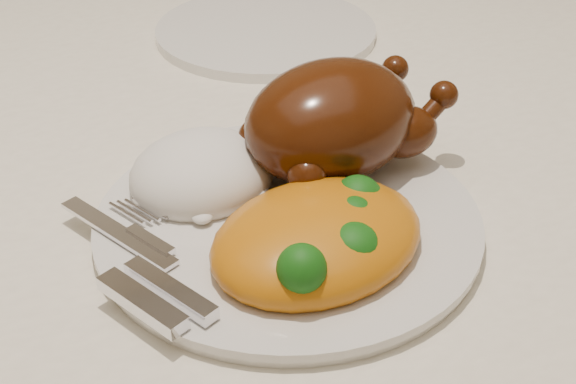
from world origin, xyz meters
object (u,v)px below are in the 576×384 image
object	(u,v)px
side_plate	(266,31)
roast_chicken	(336,119)
dining_table	(166,209)
dinner_plate	(288,223)

from	to	relation	value
side_plate	roast_chicken	bearing A→B (deg)	-99.19
dining_table	dinner_plate	size ratio (longest dim) A/B	6.21
dinner_plate	roast_chicken	distance (m)	0.08
dinner_plate	roast_chicken	size ratio (longest dim) A/B	1.48
dining_table	side_plate	bearing A→B (deg)	40.33
dining_table	roast_chicken	world-z (taller)	roast_chicken
dinner_plate	dining_table	bearing A→B (deg)	102.84
side_plate	dining_table	bearing A→B (deg)	-139.67
dining_table	dinner_plate	distance (m)	0.23
roast_chicken	dinner_plate	bearing A→B (deg)	-153.16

